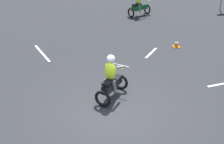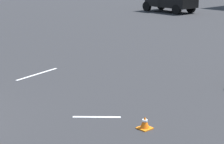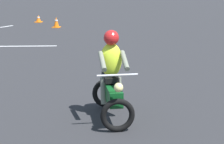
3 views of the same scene
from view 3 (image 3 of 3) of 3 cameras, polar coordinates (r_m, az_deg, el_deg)
motorcycle_rider_background at (r=8.02m, az=-0.04°, el=-1.14°), size 1.55×1.07×1.66m
traffic_cone_mid_left at (r=20.94m, az=-9.58°, el=6.86°), size 0.32×0.32×0.33m
traffic_cone_far_right at (r=19.20m, az=-7.29°, el=6.45°), size 0.32×0.32×0.46m
lane_stripe_n at (r=15.24m, az=-11.14°, el=3.35°), size 0.61×2.04×0.01m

